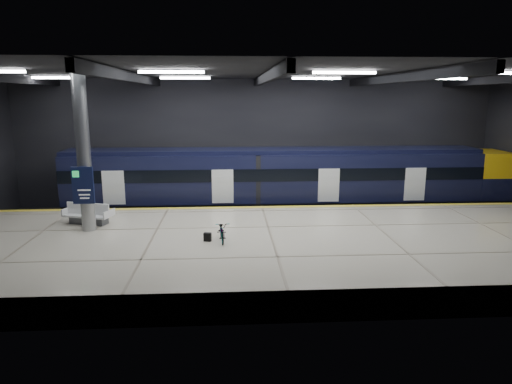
{
  "coord_description": "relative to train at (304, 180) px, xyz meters",
  "views": [
    {
      "loc": [
        -1.77,
        -20.96,
        6.91
      ],
      "look_at": [
        -0.4,
        1.5,
        2.2
      ],
      "focal_mm": 32.0,
      "sensor_mm": 36.0,
      "label": 1
    }
  ],
  "objects": [
    {
      "name": "platform",
      "position": [
        -2.68,
        -8.0,
        -1.51
      ],
      "size": [
        30.0,
        11.0,
        1.1
      ],
      "primitive_type": "cube",
      "color": "beige",
      "rests_on": "ground"
    },
    {
      "name": "safety_strip",
      "position": [
        -2.68,
        -2.75,
        -0.95
      ],
      "size": [
        30.0,
        0.4,
        0.01
      ],
      "primitive_type": "cube",
      "color": "yellow",
      "rests_on": "platform"
    },
    {
      "name": "pannier_bag",
      "position": [
        -5.35,
        -8.45,
        -0.78
      ],
      "size": [
        0.33,
        0.25,
        0.35
      ],
      "primitive_type": "cube",
      "rotation": [
        0.0,
        0.0,
        -0.24
      ],
      "color": "black",
      "rests_on": "platform"
    },
    {
      "name": "bicycle",
      "position": [
        -4.75,
        -8.45,
        -0.53
      ],
      "size": [
        0.69,
        1.66,
        0.85
      ],
      "primitive_type": "imported",
      "rotation": [
        0.0,
        0.0,
        0.08
      ],
      "color": "#99999E",
      "rests_on": "platform"
    },
    {
      "name": "info_column",
      "position": [
        -10.68,
        -6.52,
        2.4
      ],
      "size": [
        0.9,
        0.78,
        6.9
      ],
      "color": "#9EA0A5",
      "rests_on": "platform"
    },
    {
      "name": "room_shell",
      "position": [
        -2.68,
        -5.49,
        3.66
      ],
      "size": [
        30.1,
        16.1,
        8.05
      ],
      "color": "black",
      "rests_on": "ground"
    },
    {
      "name": "rails",
      "position": [
        -2.68,
        0.0,
        -1.98
      ],
      "size": [
        30.0,
        1.52,
        0.16
      ],
      "color": "gray",
      "rests_on": "ground"
    },
    {
      "name": "bench",
      "position": [
        -10.99,
        -5.49,
        -0.61
      ],
      "size": [
        2.42,
        1.57,
        0.99
      ],
      "rotation": [
        0.0,
        0.0,
        -0.31
      ],
      "color": "#595B60",
      "rests_on": "platform"
    },
    {
      "name": "train",
      "position": [
        0.0,
        0.0,
        0.0
      ],
      "size": [
        29.4,
        2.84,
        3.79
      ],
      "color": "black",
      "rests_on": "ground"
    },
    {
      "name": "ground",
      "position": [
        -2.68,
        -5.5,
        -2.06
      ],
      "size": [
        30.0,
        30.0,
        0.0
      ],
      "primitive_type": "plane",
      "color": "black",
      "rests_on": "ground"
    }
  ]
}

